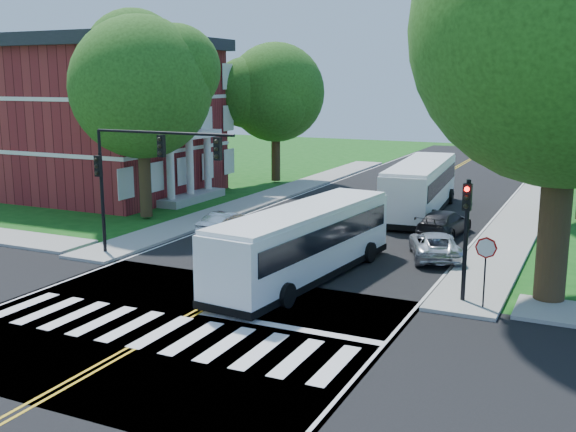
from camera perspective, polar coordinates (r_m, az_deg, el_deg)
The scene contains 22 objects.
ground at distance 22.71m, azimuth -9.94°, elevation -9.25°, with size 140.00×140.00×0.00m, color #134C13.
road at distance 38.21m, azimuth 5.77°, elevation -0.62°, with size 14.00×96.00×0.01m, color black.
cross_road at distance 22.70m, azimuth -9.95°, elevation -9.24°, with size 60.00×12.00×0.01m, color black.
center_line at distance 41.93m, azimuth 7.61°, elevation 0.43°, with size 0.36×70.00×0.01m, color gold.
edge_line_w at distance 44.42m, azimuth -0.76°, elevation 1.15°, with size 0.12×70.00×0.01m, color silver.
edge_line_e at distance 40.43m, azimuth 16.82°, elevation -0.38°, with size 0.12×70.00×0.01m, color silver.
crosswalk at distance 22.32m, azimuth -10.69°, elevation -9.61°, with size 12.60×3.00×0.01m, color silver.
stop_bar at distance 22.32m, azimuth -0.06°, elevation -9.40°, with size 6.60×0.40×0.01m, color silver.
sidewalk_nw at distance 47.72m, azimuth -0.79°, elevation 1.94°, with size 2.60×40.00×0.15m, color gray.
sidewalk_ne at distance 43.17m, azimuth 19.40°, elevation 0.27°, with size 2.60×40.00×0.15m, color gray.
tree_ne_big at distance 25.33m, azimuth 22.77°, elevation 14.35°, with size 10.80×10.80×14.91m.
tree_west_near at distance 39.37m, azimuth -12.33°, elevation 10.57°, with size 8.00×8.00×11.40m.
tree_west_far at distance 52.75m, azimuth -1.06°, elevation 10.41°, with size 7.60×7.60×10.67m.
brick_building at distance 50.76m, azimuth -17.53°, elevation 8.06°, with size 20.00×13.00×10.80m.
signal_nw at distance 30.13m, azimuth -12.31°, elevation 4.36°, with size 7.15×0.46×5.66m.
signal_ne at distance 24.57m, azimuth 14.85°, elevation -0.67°, with size 0.30×0.46×4.40m.
stop_sign at distance 24.21m, azimuth 16.40°, elevation -3.20°, with size 0.76×0.08×2.53m.
bus_lead at distance 27.18m, azimuth 1.41°, elevation -2.19°, with size 3.58×11.47×2.92m.
bus_follow at distance 41.40m, azimuth 11.16°, elevation 2.48°, with size 3.64×12.24×3.12m.
hatchback at distance 35.05m, azimuth -5.02°, elevation -0.64°, with size 1.34×3.83×1.26m, color silver.
suv at distance 31.21m, azimuth 12.30°, elevation -2.42°, with size 2.02×4.39×1.22m, color silver.
dark_sedan at distance 35.85m, azimuth 13.06°, elevation -0.57°, with size 1.86×4.57×1.33m, color black.
Camera 1 is at (12.45, -17.24, 7.96)m, focal length 42.00 mm.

